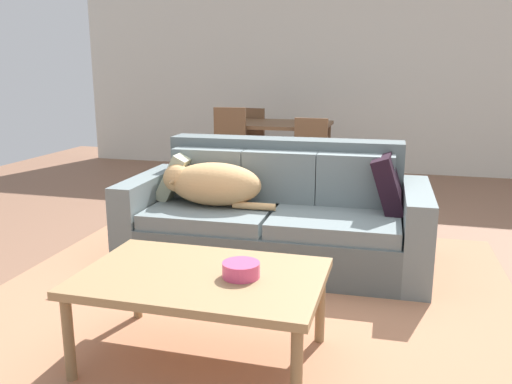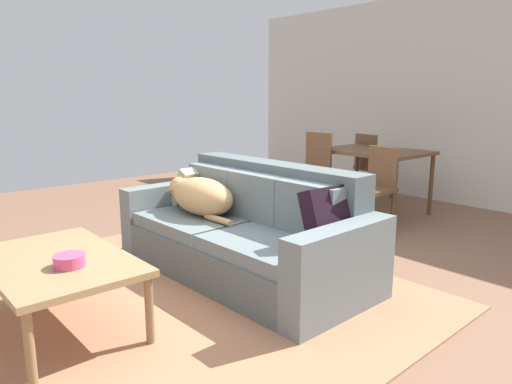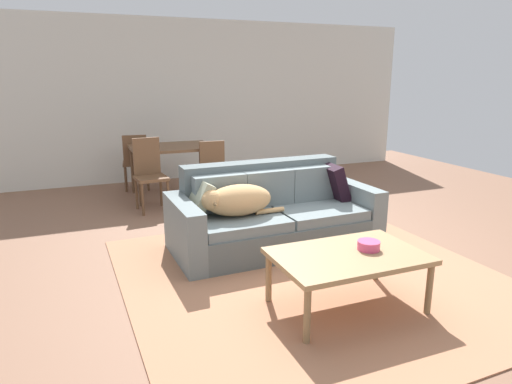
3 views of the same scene
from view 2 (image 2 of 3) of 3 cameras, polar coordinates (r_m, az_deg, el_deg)
ground_plane at (r=3.51m, az=-1.98°, el=-12.09°), size 10.00×10.00×0.00m
back_partition at (r=6.52m, az=26.83°, el=9.91°), size 8.00×0.12×2.70m
area_rug at (r=3.44m, az=-12.56°, el=-12.79°), size 3.33×3.38×0.01m
couch at (r=3.79m, az=-1.02°, el=-4.99°), size 2.16×1.02×0.87m
dog_on_left_cushion at (r=4.00m, az=-6.74°, el=-0.43°), size 0.85×0.38×0.31m
throw_pillow_by_left_arm at (r=4.37m, az=-7.43°, el=0.68°), size 0.27×0.38×0.37m
throw_pillow_by_right_arm at (r=3.23m, az=8.97°, el=-3.00°), size 0.26×0.41×0.42m
coffee_table at (r=3.11m, az=-22.79°, el=-8.14°), size 1.14×0.74×0.46m
bowl_on_coffee_table at (r=2.91m, az=-21.50°, el=-7.69°), size 0.17×0.17×0.07m
dining_table at (r=5.87m, az=14.06°, el=4.20°), size 1.18×0.87×0.76m
dining_chair_near_left at (r=5.69m, az=6.88°, el=2.68°), size 0.44×0.44×0.97m
dining_chair_near_right at (r=5.13m, az=14.16°, el=0.96°), size 0.42×0.42×0.87m
dining_chair_far_left at (r=6.63m, az=13.59°, el=3.34°), size 0.45×0.45×0.89m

